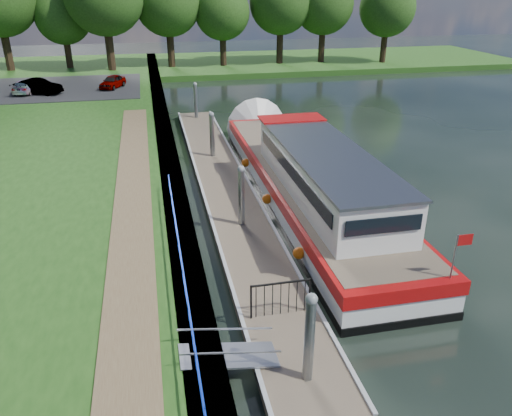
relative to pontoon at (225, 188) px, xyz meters
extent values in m
plane|color=black|center=(0.00, -13.00, -0.18)|extent=(160.00, 160.00, 0.00)
cube|color=#473D2D|center=(-2.55, 2.00, 0.20)|extent=(1.10, 90.00, 0.78)
cube|color=#1E4614|center=(12.00, 39.00, 0.12)|extent=(60.00, 18.00, 0.60)
cube|color=brown|center=(-4.40, -5.00, 0.62)|extent=(1.60, 40.00, 0.05)
cube|color=black|center=(-11.00, 25.00, 0.62)|extent=(14.00, 12.00, 0.06)
cube|color=#0C2DBF|center=(-2.75, -10.00, 1.29)|extent=(0.04, 18.00, 0.04)
cube|color=#0C2DBF|center=(-2.75, -10.00, 0.94)|extent=(0.03, 18.00, 0.03)
cylinder|color=#0C2DBF|center=(-2.75, -13.00, 0.95)|extent=(0.04, 0.04, 0.72)
cylinder|color=#0C2DBF|center=(-2.75, -11.00, 0.95)|extent=(0.04, 0.04, 0.72)
cylinder|color=#0C2DBF|center=(-2.75, -9.00, 0.95)|extent=(0.04, 0.04, 0.72)
cylinder|color=#0C2DBF|center=(-2.75, -7.00, 0.95)|extent=(0.04, 0.04, 0.72)
cylinder|color=#0C2DBF|center=(-2.75, -5.00, 0.95)|extent=(0.04, 0.04, 0.72)
cylinder|color=#0C2DBF|center=(-2.75, -3.00, 0.95)|extent=(0.04, 0.04, 0.72)
cylinder|color=#0C2DBF|center=(-2.75, -1.00, 0.95)|extent=(0.04, 0.04, 0.72)
cube|color=brown|center=(0.00, 0.00, 0.10)|extent=(2.50, 30.00, 0.24)
cube|color=#9EA0A3|center=(0.00, -12.00, -0.13)|extent=(2.30, 5.00, 0.30)
cube|color=#9EA0A3|center=(0.00, -4.00, -0.13)|extent=(2.30, 5.00, 0.30)
cube|color=#9EA0A3|center=(0.00, 4.00, -0.13)|extent=(2.30, 5.00, 0.30)
cube|color=#9EA0A3|center=(0.00, 12.00, -0.13)|extent=(2.30, 5.00, 0.30)
cube|color=#9EA0A3|center=(1.19, 0.00, 0.25)|extent=(0.12, 30.00, 0.06)
cube|color=#9EA0A3|center=(-1.19, 0.00, 0.25)|extent=(0.12, 30.00, 0.06)
cylinder|color=gray|center=(0.00, -13.50, 0.92)|extent=(0.26, 0.26, 3.40)
sphere|color=gray|center=(0.00, -13.50, 2.62)|extent=(0.30, 0.30, 0.30)
cylinder|color=gray|center=(0.00, -4.50, 0.92)|extent=(0.26, 0.26, 3.40)
sphere|color=gray|center=(0.00, -4.50, 2.62)|extent=(0.30, 0.30, 0.30)
cylinder|color=gray|center=(0.00, 4.50, 0.92)|extent=(0.26, 0.26, 3.40)
sphere|color=gray|center=(0.00, 4.50, 2.62)|extent=(0.30, 0.30, 0.30)
cylinder|color=gray|center=(0.00, 13.50, 0.92)|extent=(0.26, 0.26, 3.40)
sphere|color=gray|center=(0.00, 13.50, 2.62)|extent=(0.30, 0.30, 0.30)
cube|color=#A5A8AD|center=(-1.85, -12.50, 0.42)|extent=(2.58, 1.00, 0.43)
cube|color=#A5A8AD|center=(-1.85, -12.98, 0.92)|extent=(2.58, 0.04, 0.41)
cube|color=#A5A8AD|center=(-1.85, -12.02, 0.92)|extent=(2.58, 0.04, 0.41)
cube|color=black|center=(-0.90, -10.80, 0.80)|extent=(0.05, 0.05, 1.15)
cube|color=black|center=(0.90, -10.80, 0.80)|extent=(0.05, 0.05, 1.15)
cube|color=black|center=(0.00, -10.80, 1.34)|extent=(1.85, 0.05, 0.05)
cube|color=black|center=(-0.75, -10.80, 0.80)|extent=(0.02, 0.02, 1.10)
cube|color=black|center=(-0.50, -10.80, 0.80)|extent=(0.02, 0.02, 1.10)
cube|color=black|center=(-0.25, -10.80, 0.80)|extent=(0.02, 0.02, 1.10)
cube|color=black|center=(0.00, -10.80, 0.80)|extent=(0.02, 0.02, 1.10)
cube|color=black|center=(0.25, -10.80, 0.80)|extent=(0.02, 0.02, 1.10)
cube|color=black|center=(0.50, -10.80, 0.80)|extent=(0.02, 0.02, 1.10)
cube|color=black|center=(0.75, -10.80, 0.80)|extent=(0.02, 0.02, 1.10)
cube|color=black|center=(3.60, -1.77, -0.16)|extent=(4.00, 20.00, 0.55)
cube|color=silver|center=(3.60, -1.77, 0.44)|extent=(3.96, 19.90, 0.65)
cube|color=#A20B0B|center=(3.60, -1.77, 1.00)|extent=(4.04, 20.00, 0.48)
cube|color=brown|center=(3.60, -1.77, 1.24)|extent=(3.68, 19.20, 0.04)
cone|color=silver|center=(3.60, 8.63, 0.37)|extent=(4.00, 1.50, 4.00)
cube|color=silver|center=(3.60, -4.27, 2.12)|extent=(3.00, 11.00, 1.75)
cube|color=gray|center=(3.60, -4.27, 3.04)|extent=(3.10, 11.20, 0.10)
cube|color=black|center=(2.08, -4.27, 2.37)|extent=(0.04, 10.00, 0.55)
cube|color=black|center=(5.12, -4.27, 2.37)|extent=(0.04, 10.00, 0.55)
cube|color=black|center=(3.60, 1.28, 2.37)|extent=(2.60, 0.04, 0.55)
cube|color=black|center=(3.60, -9.82, 2.37)|extent=(2.60, 0.04, 0.55)
cube|color=#A20B0B|center=(3.60, 0.93, 3.12)|extent=(3.20, 1.60, 0.06)
cylinder|color=gray|center=(5.10, -11.47, 1.97)|extent=(0.05, 0.05, 1.50)
cube|color=#A20B0B|center=(5.35, -11.47, 2.52)|extent=(0.50, 0.02, 0.35)
sphere|color=orange|center=(1.48, -7.77, 0.47)|extent=(0.44, 0.44, 0.44)
sphere|color=orange|center=(1.48, -2.77, 0.47)|extent=(0.44, 0.44, 0.44)
sphere|color=orange|center=(1.48, 2.23, 0.47)|extent=(0.44, 0.44, 0.44)
imported|color=#594C47|center=(2.40, -7.61, 2.12)|extent=(0.51, 0.69, 1.72)
cylinder|color=#332316|center=(-17.49, 36.36, 2.52)|extent=(0.83, 0.83, 4.21)
cylinder|color=#332316|center=(-11.50, 36.87, 1.97)|extent=(0.70, 0.70, 3.10)
sphere|color=#1A3A11|center=(-11.50, 36.87, 5.92)|extent=(5.85, 5.85, 5.85)
sphere|color=#1A3A11|center=(-11.67, 37.04, 7.39)|extent=(4.65, 4.65, 4.65)
cylinder|color=#332316|center=(-6.89, 34.36, 2.56)|extent=(0.84, 0.84, 4.29)
cylinder|color=#332316|center=(-0.41, 36.36, 2.33)|extent=(0.79, 0.79, 3.83)
sphere|color=#1A3A11|center=(-0.41, 36.36, 7.23)|extent=(7.24, 7.24, 7.24)
cylinder|color=#332316|center=(5.49, 36.09, 2.05)|extent=(0.72, 0.72, 3.26)
sphere|color=#1A3A11|center=(5.49, 36.09, 6.21)|extent=(6.16, 6.16, 6.16)
cylinder|color=#332316|center=(12.25, 36.38, 2.30)|extent=(0.78, 0.78, 3.77)
sphere|color=#1A3A11|center=(12.25, 36.38, 7.12)|extent=(7.13, 7.13, 7.13)
cylinder|color=#332316|center=(17.42, 36.40, 2.24)|extent=(0.77, 0.77, 3.65)
sphere|color=#1A3A11|center=(17.42, 36.40, 6.90)|extent=(6.89, 6.89, 6.89)
cylinder|color=#332316|center=(24.52, 34.52, 2.12)|extent=(0.74, 0.74, 3.41)
sphere|color=#1A3A11|center=(24.52, 34.52, 6.47)|extent=(6.43, 6.43, 6.43)
imported|color=#999999|center=(-6.34, 23.80, 1.21)|extent=(2.51, 3.52, 1.11)
imported|color=#999999|center=(-12.29, 22.39, 1.29)|extent=(4.08, 2.72, 1.27)
imported|color=#999999|center=(-13.43, 23.14, 1.19)|extent=(1.98, 3.85, 1.07)
camera|label=1|loc=(-3.32, -22.73, 9.42)|focal=35.00mm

